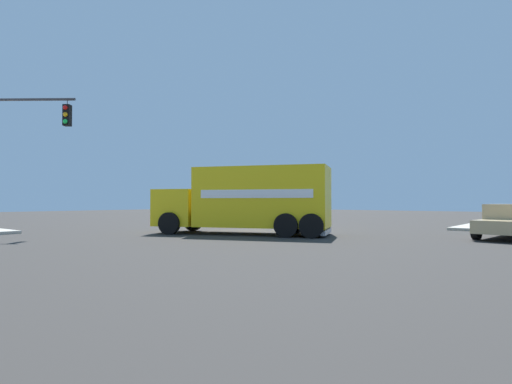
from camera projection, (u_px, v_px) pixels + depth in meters
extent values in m
plane|color=#33302D|center=(246.00, 232.00, 19.95)|extent=(100.00, 100.00, 0.00)
cube|color=yellow|center=(262.00, 197.00, 18.44)|extent=(6.37, 4.47, 2.67)
cube|color=yellow|center=(181.00, 207.00, 19.57)|extent=(2.67, 2.94, 1.70)
cube|color=black|center=(165.00, 200.00, 19.82)|extent=(0.84, 1.89, 0.88)
cube|color=#B2B2B7|center=(326.00, 232.00, 17.59)|extent=(1.06, 2.21, 0.21)
cube|color=white|center=(255.00, 194.00, 17.28)|extent=(4.58, 1.91, 0.36)
cube|color=white|center=(269.00, 195.00, 19.60)|extent=(4.58, 1.91, 0.36)
cylinder|color=black|center=(169.00, 223.00, 18.35)|extent=(1.03, 0.64, 1.00)
cylinder|color=black|center=(193.00, 221.00, 20.73)|extent=(1.03, 0.64, 1.00)
cylinder|color=black|center=(286.00, 225.00, 16.84)|extent=(1.03, 0.64, 1.00)
cylinder|color=black|center=(297.00, 222.00, 19.22)|extent=(1.03, 0.64, 1.00)
cylinder|color=black|center=(311.00, 226.00, 16.54)|extent=(1.03, 0.64, 1.00)
cylinder|color=black|center=(320.00, 223.00, 18.92)|extent=(1.03, 0.64, 1.00)
cylinder|color=#38383D|center=(34.00, 99.00, 18.30)|extent=(3.00, 2.34, 0.12)
cylinder|color=#38383D|center=(67.00, 102.00, 18.26)|extent=(0.03, 0.03, 0.25)
cube|color=black|center=(67.00, 115.00, 18.25)|extent=(0.42, 0.42, 0.95)
sphere|color=red|center=(65.00, 107.00, 18.07)|extent=(0.20, 0.20, 0.20)
sphere|color=#EFA314|center=(65.00, 114.00, 18.07)|extent=(0.20, 0.20, 0.20)
sphere|color=#19CC4C|center=(65.00, 121.00, 18.06)|extent=(0.20, 0.20, 0.20)
cube|color=tan|center=(505.00, 227.00, 15.17)|extent=(2.09, 1.69, 0.50)
cylinder|color=black|center=(476.00, 230.00, 15.97)|extent=(0.32, 0.78, 0.76)
cylinder|color=black|center=(501.00, 226.00, 18.41)|extent=(0.32, 0.78, 0.76)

